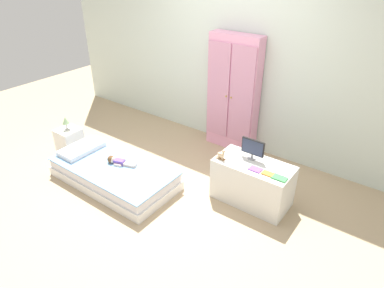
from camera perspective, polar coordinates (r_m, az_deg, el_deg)
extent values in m
cube|color=tan|center=(4.33, -4.62, -7.47)|extent=(10.00, 10.00, 0.02)
cube|color=silver|center=(4.91, 7.13, 14.72)|extent=(6.40, 0.05, 2.70)
cube|color=white|center=(4.50, -12.83, -5.53)|extent=(1.62, 0.80, 0.12)
cube|color=silver|center=(4.43, -13.00, -4.28)|extent=(1.58, 0.76, 0.12)
cube|color=#7AA8DB|center=(4.40, -13.09, -3.56)|extent=(1.61, 0.79, 0.02)
cube|color=white|center=(4.80, -18.01, -0.71)|extent=(0.32, 0.57, 0.06)
cube|color=#6B4CB2|center=(4.38, -12.05, -2.94)|extent=(0.15, 0.12, 0.06)
cube|color=beige|center=(4.34, -10.25, -3.29)|extent=(0.16, 0.08, 0.04)
cube|color=beige|center=(4.31, -10.46, -3.54)|extent=(0.16, 0.08, 0.04)
cube|color=beige|center=(4.43, -11.70, -2.78)|extent=(0.10, 0.06, 0.03)
cube|color=beige|center=(4.36, -12.36, -3.48)|extent=(0.10, 0.06, 0.03)
sphere|color=beige|center=(4.43, -13.26, -2.53)|extent=(0.09, 0.09, 0.09)
sphere|color=brown|center=(4.43, -13.39, -2.48)|extent=(0.10, 0.10, 0.10)
cube|color=white|center=(5.24, -19.81, 0.45)|extent=(0.31, 0.31, 0.38)
cylinder|color=#B7B2AD|center=(5.16, -20.17, 2.36)|extent=(0.07, 0.07, 0.01)
cylinder|color=#B7B2AD|center=(5.14, -20.26, 2.83)|extent=(0.02, 0.02, 0.08)
cone|color=#A8D699|center=(5.10, -20.44, 3.74)|extent=(0.10, 0.10, 0.10)
cube|color=#E599BC|center=(4.89, 6.96, 8.31)|extent=(0.74, 0.21, 1.67)
cube|color=#C986A6|center=(4.87, 4.39, 8.88)|extent=(0.35, 0.02, 1.37)
cube|color=#C986A6|center=(4.70, 8.25, 7.86)|extent=(0.35, 0.02, 1.37)
sphere|color=gold|center=(4.80, 5.72, 7.96)|extent=(0.02, 0.02, 0.02)
sphere|color=gold|center=(4.76, 6.55, 7.74)|extent=(0.02, 0.02, 0.02)
cube|color=silver|center=(4.02, 10.05, -6.37)|extent=(0.88, 0.46, 0.52)
cylinder|color=#99999E|center=(3.96, 9.99, -2.35)|extent=(0.10, 0.10, 0.01)
cylinder|color=#99999E|center=(3.95, 10.03, -1.98)|extent=(0.02, 0.02, 0.05)
cube|color=black|center=(3.89, 10.18, -0.50)|extent=(0.27, 0.02, 0.19)
cube|color=#28334C|center=(3.88, 10.09, -0.58)|extent=(0.25, 0.01, 0.17)
cube|color=#8E6642|center=(3.92, 4.97, -2.35)|extent=(0.11, 0.01, 0.01)
cube|color=#8E6642|center=(3.89, 4.72, -2.56)|extent=(0.11, 0.01, 0.01)
cube|color=#D1B289|center=(3.88, 4.88, -1.80)|extent=(0.07, 0.03, 0.04)
cylinder|color=#D1B289|center=(3.89, 5.27, -2.27)|extent=(0.01, 0.01, 0.03)
cylinder|color=#D1B289|center=(3.88, 5.09, -2.41)|extent=(0.01, 0.01, 0.03)
cylinder|color=#D1B289|center=(3.92, 4.62, -2.03)|extent=(0.01, 0.01, 0.03)
cylinder|color=#D1B289|center=(3.90, 4.45, -2.17)|extent=(0.01, 0.01, 0.03)
cylinder|color=#D1B289|center=(3.85, 5.29, -1.54)|extent=(0.02, 0.02, 0.02)
sphere|color=#D1B289|center=(3.84, 5.31, -1.25)|extent=(0.04, 0.04, 0.04)
cube|color=#8E51B2|center=(3.77, 10.57, -4.17)|extent=(0.13, 0.10, 0.01)
cube|color=orange|center=(3.73, 12.58, -4.87)|extent=(0.12, 0.08, 0.02)
cube|color=#429E51|center=(3.69, 14.45, -5.54)|extent=(0.16, 0.10, 0.02)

